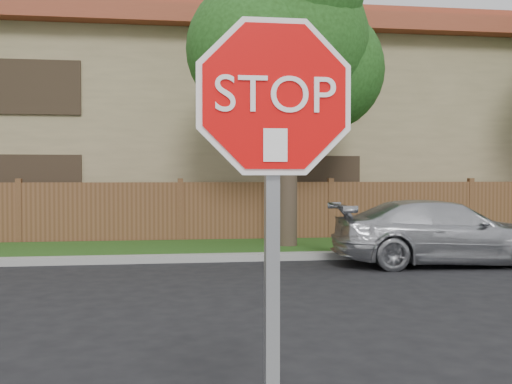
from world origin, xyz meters
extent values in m
cube|color=gray|center=(0.00, 8.15, 0.07)|extent=(70.00, 0.30, 0.15)
cube|color=#1E4714|center=(0.00, 9.80, 0.06)|extent=(70.00, 3.00, 0.12)
cube|color=brown|center=(0.00, 11.40, 0.80)|extent=(70.00, 0.12, 1.60)
cube|color=#907F59|center=(0.00, 17.00, 3.00)|extent=(34.00, 8.00, 6.00)
cube|color=brown|center=(0.00, 17.00, 6.25)|extent=(35.20, 9.20, 0.50)
cube|color=brown|center=(0.00, 17.00, 6.85)|extent=(33.00, 5.50, 0.70)
cylinder|color=#382B21|center=(2.50, 9.70, 1.96)|extent=(0.44, 0.44, 3.92)
sphere|color=#1C4013|center=(2.50, 9.70, 4.90)|extent=(3.80, 3.80, 3.80)
sphere|color=#1C4013|center=(3.40, 10.00, 4.34)|extent=(3.00, 3.00, 3.00)
sphere|color=#1C4013|center=(1.70, 9.30, 4.62)|extent=(3.20, 3.20, 3.20)
cube|color=gray|center=(0.24, -1.44, 1.25)|extent=(0.06, 0.06, 2.30)
cylinder|color=white|center=(0.24, -1.50, 2.15)|extent=(1.01, 0.02, 1.01)
cylinder|color=red|center=(0.24, -1.51, 2.15)|extent=(0.93, 0.02, 0.93)
cube|color=white|center=(0.24, -1.53, 1.93)|extent=(0.11, 0.00, 0.15)
imported|color=#B1B3B9|center=(5.14, 7.06, 0.64)|extent=(4.54, 2.11, 1.28)
camera|label=1|loc=(-0.22, -4.19, 1.80)|focal=42.00mm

